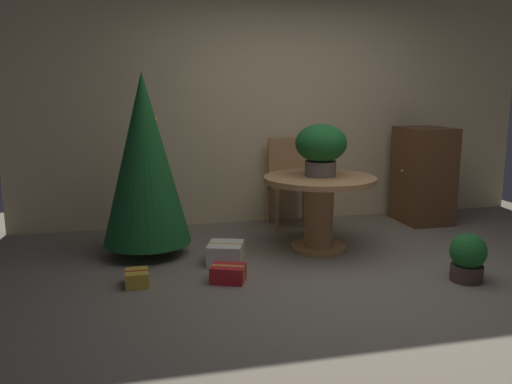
% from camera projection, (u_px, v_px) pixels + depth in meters
% --- Properties ---
extents(ground_plane, '(6.60, 6.60, 0.00)m').
position_uv_depth(ground_plane, '(358.00, 284.00, 4.10)').
color(ground_plane, '#756B5B').
extents(back_wall_panel, '(6.00, 0.10, 2.60)m').
position_uv_depth(back_wall_panel, '(281.00, 108.00, 5.95)').
color(back_wall_panel, beige).
rests_on(back_wall_panel, ground_plane).
extents(round_dining_table, '(1.05, 1.05, 0.70)m').
position_uv_depth(round_dining_table, '(319.00, 200.00, 4.91)').
color(round_dining_table, '#B27F4C').
rests_on(round_dining_table, ground_plane).
extents(flower_vase, '(0.48, 0.48, 0.49)m').
position_uv_depth(flower_vase, '(321.00, 146.00, 4.85)').
color(flower_vase, '#665B51').
rests_on(flower_vase, round_dining_table).
extents(wooden_chair_far, '(0.47, 0.43, 0.97)m').
position_uv_depth(wooden_chair_far, '(289.00, 176.00, 5.80)').
color(wooden_chair_far, '#B27F4C').
rests_on(wooden_chair_far, ground_plane).
extents(holiday_tree, '(0.80, 0.80, 1.66)m').
position_uv_depth(holiday_tree, '(145.00, 159.00, 4.67)').
color(holiday_tree, brown).
rests_on(holiday_tree, ground_plane).
extents(gift_box_red, '(0.32, 0.29, 0.13)m').
position_uv_depth(gift_box_red, '(228.00, 274.00, 4.14)').
color(gift_box_red, red).
rests_on(gift_box_red, ground_plane).
extents(gift_box_gold, '(0.18, 0.21, 0.12)m').
position_uv_depth(gift_box_gold, '(137.00, 278.00, 4.06)').
color(gift_box_gold, gold).
rests_on(gift_box_gold, ground_plane).
extents(gift_box_cream, '(0.38, 0.39, 0.18)m').
position_uv_depth(gift_box_cream, '(226.00, 253.00, 4.58)').
color(gift_box_cream, silver).
rests_on(gift_box_cream, ground_plane).
extents(wooden_cabinet, '(0.53, 0.63, 1.09)m').
position_uv_depth(wooden_cabinet, '(423.00, 175.00, 5.97)').
color(wooden_cabinet, brown).
rests_on(wooden_cabinet, ground_plane).
extents(potted_plant, '(0.29, 0.29, 0.39)m').
position_uv_depth(potted_plant, '(468.00, 257.00, 4.13)').
color(potted_plant, '#4C382D').
rests_on(potted_plant, ground_plane).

